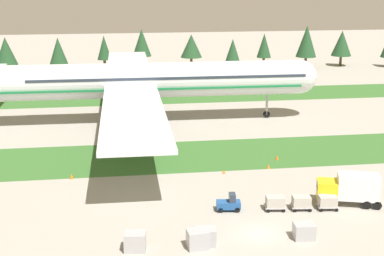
% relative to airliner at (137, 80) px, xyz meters
% --- Properties ---
extents(ground_plane, '(400.00, 400.00, 0.00)m').
position_rel_airliner_xyz_m(ground_plane, '(9.96, -45.54, -7.37)').
color(ground_plane, gray).
extents(grass_strip_near, '(320.00, 14.06, 0.01)m').
position_rel_airliner_xyz_m(grass_strip_near, '(9.96, -20.09, -7.36)').
color(grass_strip_near, '#336028').
rests_on(grass_strip_near, ground).
extents(grass_strip_far, '(320.00, 14.06, 0.01)m').
position_rel_airliner_xyz_m(grass_strip_far, '(9.96, 20.03, -7.36)').
color(grass_strip_far, '#336028').
rests_on(grass_strip_far, ground).
extents(airliner, '(63.99, 78.28, 20.58)m').
position_rel_airliner_xyz_m(airliner, '(0.00, 0.00, 0.00)').
color(airliner, silver).
rests_on(airliner, ground).
extents(baggage_tug, '(2.72, 1.57, 1.97)m').
position_rel_airliner_xyz_m(baggage_tug, '(8.15, -39.55, -6.55)').
color(baggage_tug, '#1E4C8E').
rests_on(baggage_tug, ground).
extents(cargo_dolly_lead, '(2.35, 1.73, 1.55)m').
position_rel_airliner_xyz_m(cargo_dolly_lead, '(13.14, -40.09, -6.45)').
color(cargo_dolly_lead, '#A3A3A8').
rests_on(cargo_dolly_lead, ground).
extents(cargo_dolly_second, '(2.35, 1.73, 1.55)m').
position_rel_airliner_xyz_m(cargo_dolly_second, '(16.03, -40.40, -6.45)').
color(cargo_dolly_second, '#A3A3A8').
rests_on(cargo_dolly_second, ground).
extents(cargo_dolly_third, '(2.35, 1.73, 1.55)m').
position_rel_airliner_xyz_m(cargo_dolly_third, '(18.91, -40.72, -6.45)').
color(cargo_dolly_third, '#A3A3A8').
rests_on(cargo_dolly_third, ground).
extents(catering_truck, '(7.32, 4.23, 3.58)m').
position_rel_airliner_xyz_m(catering_truck, '(21.76, -39.78, -5.42)').
color(catering_truck, yellow).
rests_on(catering_truck, ground).
extents(ground_crew_marshaller, '(0.56, 0.36, 1.74)m').
position_rel_airliner_xyz_m(ground_crew_marshaller, '(24.98, -39.75, -6.42)').
color(ground_crew_marshaller, black).
rests_on(ground_crew_marshaller, ground).
extents(uld_container_0, '(2.18, 1.83, 1.76)m').
position_rel_airliner_xyz_m(uld_container_0, '(-2.39, -47.19, -6.49)').
color(uld_container_0, '#A3A3A8').
rests_on(uld_container_0, ground).
extents(uld_container_1, '(2.14, 1.78, 1.76)m').
position_rel_airliner_xyz_m(uld_container_1, '(3.49, -47.55, -6.49)').
color(uld_container_1, '#A3A3A8').
rests_on(uld_container_1, ground).
extents(uld_container_2, '(2.15, 1.79, 1.68)m').
position_rel_airliner_xyz_m(uld_container_2, '(4.28, -47.04, -6.53)').
color(uld_container_2, '#A3A3A8').
rests_on(uld_container_2, ground).
extents(uld_container_3, '(2.10, 1.73, 1.56)m').
position_rel_airliner_xyz_m(uld_container_3, '(14.02, -47.10, -6.59)').
color(uld_container_3, '#A3A3A8').
rests_on(uld_container_3, ground).
extents(taxiway_marker_0, '(0.44, 0.44, 0.66)m').
position_rel_airliner_xyz_m(taxiway_marker_0, '(-9.58, -27.19, -7.04)').
color(taxiway_marker_0, orange).
rests_on(taxiway_marker_0, ground).
extents(taxiway_marker_1, '(0.44, 0.44, 0.45)m').
position_rel_airliner_xyz_m(taxiway_marker_1, '(9.88, -27.94, -7.14)').
color(taxiway_marker_1, orange).
rests_on(taxiway_marker_1, ground).
extents(taxiway_marker_2, '(0.44, 0.44, 0.66)m').
position_rel_airliner_xyz_m(taxiway_marker_2, '(18.29, -23.53, -7.04)').
color(taxiway_marker_2, orange).
rests_on(taxiway_marker_2, ground).
extents(taxiway_marker_3, '(0.44, 0.44, 0.58)m').
position_rel_airliner_xyz_m(taxiway_marker_3, '(16.10, -26.92, -7.08)').
color(taxiway_marker_3, orange).
rests_on(taxiway_marker_3, ground).
extents(distant_tree_line, '(150.73, 9.43, 12.13)m').
position_rel_airliner_xyz_m(distant_tree_line, '(6.65, 52.59, -0.64)').
color(distant_tree_line, '#4C3823').
rests_on(distant_tree_line, ground).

